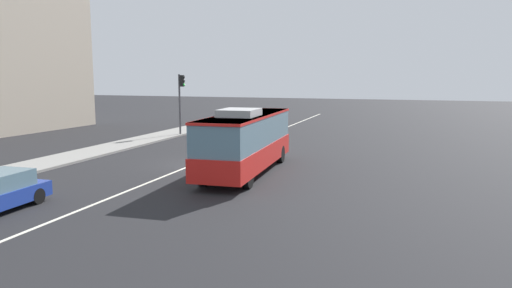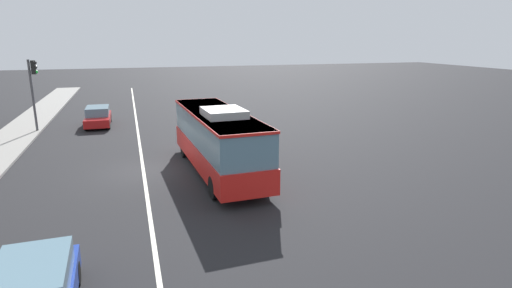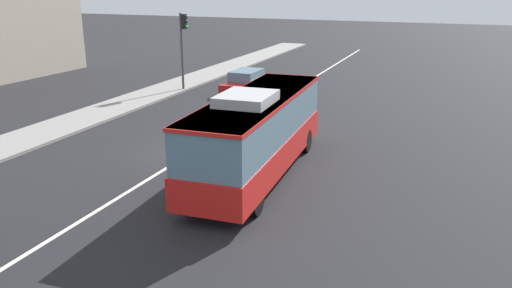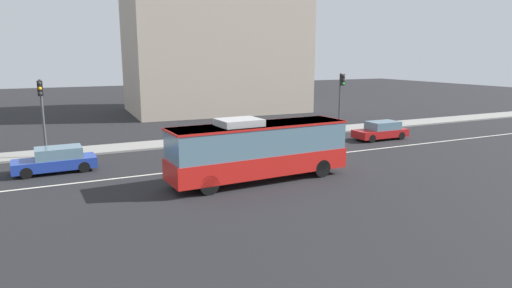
# 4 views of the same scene
# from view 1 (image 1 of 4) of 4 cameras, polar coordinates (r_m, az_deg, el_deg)

# --- Properties ---
(ground_plane) EXTENTS (160.00, 160.00, 0.00)m
(ground_plane) POSITION_cam_1_polar(r_m,az_deg,el_deg) (28.05, -7.25, -2.38)
(ground_plane) COLOR black
(sidewalk_kerb) EXTENTS (80.00, 2.92, 0.14)m
(sidewalk_kerb) POSITION_cam_1_polar(r_m,az_deg,el_deg) (32.39, -20.39, -1.28)
(sidewalk_kerb) COLOR gray
(sidewalk_kerb) RESTS_ON ground_plane
(lane_centre_line) EXTENTS (76.00, 0.16, 0.01)m
(lane_centre_line) POSITION_cam_1_polar(r_m,az_deg,el_deg) (28.04, -7.25, -2.37)
(lane_centre_line) COLOR silver
(lane_centre_line) RESTS_ON ground_plane
(transit_bus) EXTENTS (10.11, 3.00, 3.46)m
(transit_bus) POSITION_cam_1_polar(r_m,az_deg,el_deg) (25.05, -1.19, 0.61)
(transit_bus) COLOR red
(transit_bus) RESTS_ON ground_plane
(sedan_red) EXTENTS (4.51, 1.83, 1.46)m
(sedan_red) POSITION_cam_1_polar(r_m,az_deg,el_deg) (40.64, -3.09, 1.99)
(sedan_red) COLOR #B21919
(sedan_red) RESTS_ON ground_plane
(traffic_light_mid_block) EXTENTS (0.32, 0.62, 5.20)m
(traffic_light_mid_block) POSITION_cam_1_polar(r_m,az_deg,el_deg) (41.02, -8.94, 5.94)
(traffic_light_mid_block) COLOR #47474C
(traffic_light_mid_block) RESTS_ON ground_plane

